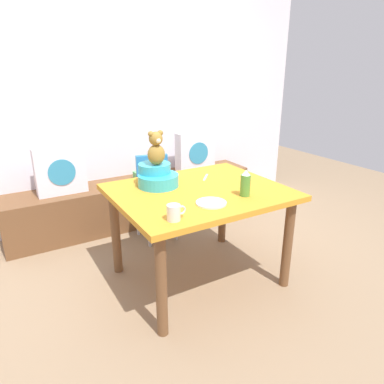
{
  "coord_description": "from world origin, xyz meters",
  "views": [
    {
      "loc": [
        -1.25,
        -2.02,
        1.58
      ],
      "look_at": [
        0.0,
        0.1,
        0.69
      ],
      "focal_mm": 32.69,
      "sensor_mm": 36.0,
      "label": 1
    }
  ],
  "objects_px": {
    "book_stack": "(144,175)",
    "coffee_mug": "(174,212)",
    "teddy_bear": "(156,149)",
    "pillow_floral_right": "(195,152)",
    "dinner_plate_near": "(211,203)",
    "pillow_floral_left": "(60,171)",
    "infant_seat_teal": "(157,176)",
    "dining_table": "(199,203)",
    "highchair": "(155,186)",
    "ketchup_bottle": "(245,184)"
  },
  "relations": [
    {
      "from": "highchair",
      "to": "teddy_bear",
      "type": "relative_size",
      "value": 3.16
    },
    {
      "from": "pillow_floral_left",
      "to": "dining_table",
      "type": "distance_m",
      "value": 1.43
    },
    {
      "from": "book_stack",
      "to": "teddy_bear",
      "type": "bearing_deg",
      "value": -107.21
    },
    {
      "from": "highchair",
      "to": "ketchup_bottle",
      "type": "xyz_separation_m",
      "value": [
        0.18,
        -1.09,
        0.31
      ]
    },
    {
      "from": "pillow_floral_right",
      "to": "book_stack",
      "type": "distance_m",
      "value": 0.64
    },
    {
      "from": "pillow_floral_right",
      "to": "dinner_plate_near",
      "type": "height_order",
      "value": "pillow_floral_right"
    },
    {
      "from": "teddy_bear",
      "to": "coffee_mug",
      "type": "distance_m",
      "value": 0.68
    },
    {
      "from": "teddy_bear",
      "to": "dinner_plate_near",
      "type": "height_order",
      "value": "teddy_bear"
    },
    {
      "from": "pillow_floral_left",
      "to": "book_stack",
      "type": "height_order",
      "value": "pillow_floral_left"
    },
    {
      "from": "teddy_bear",
      "to": "dinner_plate_near",
      "type": "xyz_separation_m",
      "value": [
        0.14,
        -0.51,
        -0.27
      ]
    },
    {
      "from": "infant_seat_teal",
      "to": "dinner_plate_near",
      "type": "distance_m",
      "value": 0.54
    },
    {
      "from": "pillow_floral_right",
      "to": "book_stack",
      "type": "bearing_deg",
      "value": 178.04
    },
    {
      "from": "teddy_bear",
      "to": "ketchup_bottle",
      "type": "distance_m",
      "value": 0.69
    },
    {
      "from": "pillow_floral_left",
      "to": "coffee_mug",
      "type": "xyz_separation_m",
      "value": [
        0.33,
        -1.61,
        0.11
      ]
    },
    {
      "from": "dining_table",
      "to": "ketchup_bottle",
      "type": "xyz_separation_m",
      "value": [
        0.2,
        -0.27,
        0.19
      ]
    },
    {
      "from": "dining_table",
      "to": "dinner_plate_near",
      "type": "height_order",
      "value": "dinner_plate_near"
    },
    {
      "from": "book_stack",
      "to": "dining_table",
      "type": "xyz_separation_m",
      "value": [
        -0.1,
        -1.25,
        0.14
      ]
    },
    {
      "from": "book_stack",
      "to": "coffee_mug",
      "type": "distance_m",
      "value": 1.73
    },
    {
      "from": "dining_table",
      "to": "infant_seat_teal",
      "type": "height_order",
      "value": "infant_seat_teal"
    },
    {
      "from": "teddy_bear",
      "to": "dinner_plate_near",
      "type": "distance_m",
      "value": 0.6
    },
    {
      "from": "pillow_floral_left",
      "to": "book_stack",
      "type": "relative_size",
      "value": 2.2
    },
    {
      "from": "highchair",
      "to": "dinner_plate_near",
      "type": "height_order",
      "value": "highchair"
    },
    {
      "from": "highchair",
      "to": "coffee_mug",
      "type": "distance_m",
      "value": 1.29
    },
    {
      "from": "pillow_floral_right",
      "to": "book_stack",
      "type": "xyz_separation_m",
      "value": [
        -0.61,
        0.02,
        -0.18
      ]
    },
    {
      "from": "teddy_bear",
      "to": "highchair",
      "type": "bearing_deg",
      "value": 67.41
    },
    {
      "from": "book_stack",
      "to": "dinner_plate_near",
      "type": "relative_size",
      "value": 1.0
    },
    {
      "from": "pillow_floral_right",
      "to": "dinner_plate_near",
      "type": "bearing_deg",
      "value": -117.5
    },
    {
      "from": "pillow_floral_right",
      "to": "book_stack",
      "type": "relative_size",
      "value": 2.2
    },
    {
      "from": "pillow_floral_right",
      "to": "infant_seat_teal",
      "type": "height_order",
      "value": "same"
    },
    {
      "from": "teddy_bear",
      "to": "ketchup_bottle",
      "type": "height_order",
      "value": "teddy_bear"
    },
    {
      "from": "pillow_floral_left",
      "to": "pillow_floral_right",
      "type": "distance_m",
      "value": 1.44
    },
    {
      "from": "pillow_floral_right",
      "to": "dining_table",
      "type": "xyz_separation_m",
      "value": [
        -0.71,
        -1.23,
        -0.04
      ]
    },
    {
      "from": "ketchup_bottle",
      "to": "infant_seat_teal",
      "type": "bearing_deg",
      "value": 129.86
    },
    {
      "from": "infant_seat_teal",
      "to": "coffee_mug",
      "type": "bearing_deg",
      "value": -106.42
    },
    {
      "from": "infant_seat_teal",
      "to": "dining_table",
      "type": "bearing_deg",
      "value": -47.42
    },
    {
      "from": "pillow_floral_left",
      "to": "infant_seat_teal",
      "type": "bearing_deg",
      "value": -62.66
    },
    {
      "from": "infant_seat_teal",
      "to": "book_stack",
      "type": "bearing_deg",
      "value": 72.79
    },
    {
      "from": "pillow_floral_left",
      "to": "ketchup_bottle",
      "type": "xyz_separation_m",
      "value": [
        0.94,
        -1.5,
        0.15
      ]
    },
    {
      "from": "highchair",
      "to": "dining_table",
      "type": "bearing_deg",
      "value": -91.5
    },
    {
      "from": "pillow_floral_left",
      "to": "dinner_plate_near",
      "type": "relative_size",
      "value": 2.2
    },
    {
      "from": "pillow_floral_left",
      "to": "coffee_mug",
      "type": "bearing_deg",
      "value": -78.35
    },
    {
      "from": "ketchup_bottle",
      "to": "coffee_mug",
      "type": "distance_m",
      "value": 0.62
    },
    {
      "from": "teddy_bear",
      "to": "coffee_mug",
      "type": "relative_size",
      "value": 2.08
    },
    {
      "from": "dining_table",
      "to": "teddy_bear",
      "type": "height_order",
      "value": "teddy_bear"
    },
    {
      "from": "highchair",
      "to": "infant_seat_teal",
      "type": "distance_m",
      "value": 0.69
    },
    {
      "from": "book_stack",
      "to": "teddy_bear",
      "type": "height_order",
      "value": "teddy_bear"
    },
    {
      "from": "infant_seat_teal",
      "to": "ketchup_bottle",
      "type": "distance_m",
      "value": 0.66
    },
    {
      "from": "pillow_floral_right",
      "to": "ketchup_bottle",
      "type": "distance_m",
      "value": 1.59
    },
    {
      "from": "highchair",
      "to": "pillow_floral_left",
      "type": "bearing_deg",
      "value": 151.13
    },
    {
      "from": "dinner_plate_near",
      "to": "ketchup_bottle",
      "type": "bearing_deg",
      "value": 1.18
    }
  ]
}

